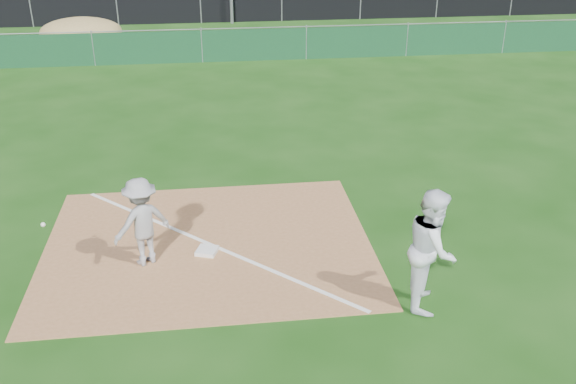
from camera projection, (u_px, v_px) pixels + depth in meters
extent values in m
plane|color=#143F0D|center=(204.00, 101.00, 20.02)|extent=(90.00, 90.00, 0.00)
cube|color=#9B673E|center=(209.00, 244.00, 11.95)|extent=(6.00, 5.00, 0.02)
cube|color=white|center=(208.00, 244.00, 11.94)|extent=(5.01, 5.01, 0.01)
cube|color=#103A1F|center=(202.00, 47.00, 24.24)|extent=(44.00, 0.05, 1.20)
ellipsoid|color=olive|center=(81.00, 32.00, 26.81)|extent=(3.38, 2.60, 1.17)
cube|color=black|center=(200.00, 4.00, 31.28)|extent=(46.00, 0.04, 1.80)
cube|color=black|center=(201.00, 6.00, 36.14)|extent=(46.00, 9.00, 0.01)
cube|color=white|center=(207.00, 251.00, 11.64)|extent=(0.45, 0.45, 0.07)
imported|color=#A6A6A8|center=(142.00, 222.00, 11.02)|extent=(1.20, 1.05, 1.61)
sphere|color=white|center=(43.00, 225.00, 10.58)|extent=(0.08, 0.08, 0.08)
imported|color=white|center=(432.00, 249.00, 9.87)|extent=(1.01, 1.15, 1.98)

